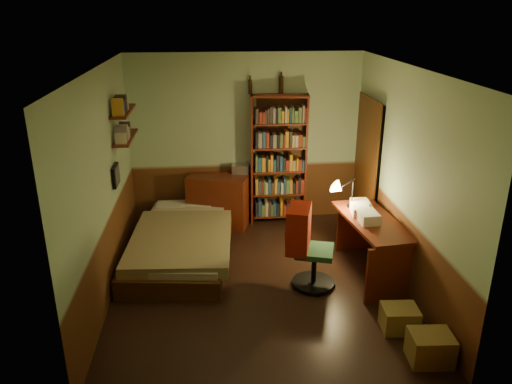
{
  "coord_description": "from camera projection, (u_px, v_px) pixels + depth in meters",
  "views": [
    {
      "loc": [
        -0.52,
        -5.4,
        3.25
      ],
      "look_at": [
        0.0,
        0.25,
        1.1
      ],
      "focal_mm": 35.0,
      "sensor_mm": 36.0,
      "label": 1
    }
  ],
  "objects": [
    {
      "name": "floor",
      "position": [
        258.0,
        282.0,
        6.23
      ],
      "size": [
        3.5,
        4.0,
        0.02
      ],
      "primitive_type": "cube",
      "color": "black",
      "rests_on": "ground"
    },
    {
      "name": "wall_shelf_upper",
      "position": [
        123.0,
        111.0,
        6.42
      ],
      "size": [
        0.2,
        0.9,
        0.03
      ],
      "primitive_type": "cube",
      "color": "#591D0E",
      "rests_on": "wall_left"
    },
    {
      "name": "bookshelf",
      "position": [
        279.0,
        160.0,
        7.63
      ],
      "size": [
        0.88,
        0.36,
        2.0
      ],
      "primitive_type": "cube",
      "rotation": [
        0.0,
        0.0,
        -0.11
      ],
      "color": "#591D0E",
      "rests_on": "ground"
    },
    {
      "name": "dresser",
      "position": [
        218.0,
        201.0,
        7.69
      ],
      "size": [
        0.99,
        0.7,
        0.8
      ],
      "primitive_type": "cube",
      "rotation": [
        0.0,
        0.0,
        -0.31
      ],
      "color": "#591D0E",
      "rests_on": "ground"
    },
    {
      "name": "cardboard_box_a",
      "position": [
        430.0,
        348.0,
        4.79
      ],
      "size": [
        0.42,
        0.35,
        0.3
      ],
      "primitive_type": "cube",
      "rotation": [
        0.0,
        0.0,
        -0.07
      ],
      "color": "olive",
      "rests_on": "ground"
    },
    {
      "name": "wall_shelf_lower",
      "position": [
        126.0,
        138.0,
        6.54
      ],
      "size": [
        0.2,
        0.9,
        0.03
      ],
      "primitive_type": "cube",
      "color": "#591D0E",
      "rests_on": "wall_left"
    },
    {
      "name": "red_jacket",
      "position": [
        326.0,
        169.0,
        5.88
      ],
      "size": [
        0.42,
        0.53,
        0.55
      ],
      "primitive_type": "cube",
      "rotation": [
        0.0,
        0.0,
        -0.43
      ],
      "color": "#A71E0C",
      "rests_on": "office_chair"
    },
    {
      "name": "doorway",
      "position": [
        367.0,
        169.0,
        7.23
      ],
      "size": [
        0.06,
        0.9,
        2.0
      ],
      "primitive_type": "cube",
      "color": "black",
      "rests_on": "ground"
    },
    {
      "name": "paper_stack",
      "position": [
        360.0,
        210.0,
        6.32
      ],
      "size": [
        0.24,
        0.31,
        0.12
      ],
      "primitive_type": "cube",
      "rotation": [
        0.0,
        0.0,
        -0.11
      ],
      "color": "silver",
      "rests_on": "desk"
    },
    {
      "name": "bed",
      "position": [
        182.0,
        233.0,
        6.75
      ],
      "size": [
        1.48,
        2.42,
        0.68
      ],
      "primitive_type": "cube",
      "rotation": [
        0.0,
        0.0,
        -0.11
      ],
      "color": "olive",
      "rests_on": "ground"
    },
    {
      "name": "desk_lamp",
      "position": [
        353.0,
        188.0,
        6.47
      ],
      "size": [
        0.2,
        0.2,
        0.54
      ],
      "primitive_type": "cone",
      "rotation": [
        0.0,
        0.0,
        0.31
      ],
      "color": "black",
      "rests_on": "desk"
    },
    {
      "name": "framed_picture",
      "position": [
        116.0,
        175.0,
        6.19
      ],
      "size": [
        0.04,
        0.32,
        0.26
      ],
      "primitive_type": "cube",
      "color": "black",
      "rests_on": "wall_left"
    },
    {
      "name": "door_trim",
      "position": [
        365.0,
        169.0,
        7.22
      ],
      "size": [
        0.02,
        0.98,
        2.08
      ],
      "primitive_type": "cube",
      "color": "#3C1F0B",
      "rests_on": "ground"
    },
    {
      "name": "bottle_right",
      "position": [
        281.0,
        85.0,
        7.34
      ],
      "size": [
        0.09,
        0.09,
        0.26
      ],
      "primitive_type": "cylinder",
      "rotation": [
        0.0,
        0.0,
        0.3
      ],
      "color": "black",
      "rests_on": "bookshelf"
    },
    {
      "name": "mini_stereo",
      "position": [
        240.0,
        169.0,
        7.67
      ],
      "size": [
        0.28,
        0.23,
        0.14
      ],
      "primitive_type": "cube",
      "rotation": [
        0.0,
        0.0,
        -0.12
      ],
      "color": "#B2B2B7",
      "rests_on": "dresser"
    },
    {
      "name": "wall_back",
      "position": [
        246.0,
        139.0,
        7.63
      ],
      "size": [
        3.5,
        0.02,
        2.6
      ],
      "primitive_type": "cube",
      "color": "#9EBC92",
      "rests_on": "ground"
    },
    {
      "name": "wall_front",
      "position": [
        282.0,
        270.0,
        3.89
      ],
      "size": [
        3.5,
        0.02,
        2.6
      ],
      "primitive_type": "cube",
      "color": "#9EBC92",
      "rests_on": "ground"
    },
    {
      "name": "desk",
      "position": [
        370.0,
        247.0,
        6.3
      ],
      "size": [
        0.74,
        1.45,
        0.74
      ],
      "primitive_type": "cube",
      "rotation": [
        0.0,
        0.0,
        0.13
      ],
      "color": "#591D0E",
      "rests_on": "ground"
    },
    {
      "name": "ceiling",
      "position": [
        258.0,
        68.0,
        5.3
      ],
      "size": [
        3.5,
        4.0,
        0.02
      ],
      "primitive_type": "cube",
      "color": "silver",
      "rests_on": "wall_back"
    },
    {
      "name": "wall_right",
      "position": [
        405.0,
        179.0,
        5.91
      ],
      "size": [
        0.02,
        4.0,
        2.6
      ],
      "primitive_type": "cube",
      "color": "#9EBC92",
      "rests_on": "ground"
    },
    {
      "name": "office_chair",
      "position": [
        315.0,
        243.0,
        5.93
      ],
      "size": [
        0.69,
        0.65,
        1.15
      ],
      "primitive_type": "cube",
      "rotation": [
        0.0,
        0.0,
        -0.29
      ],
      "color": "#265433",
      "rests_on": "ground"
    },
    {
      "name": "bottle_left",
      "position": [
        250.0,
        87.0,
        7.31
      ],
      "size": [
        0.06,
        0.06,
        0.21
      ],
      "primitive_type": "cylinder",
      "rotation": [
        0.0,
        0.0,
        0.13
      ],
      "color": "black",
      "rests_on": "bookshelf"
    },
    {
      "name": "cardboard_box_b",
      "position": [
        400.0,
        318.0,
        5.27
      ],
      "size": [
        0.39,
        0.33,
        0.26
      ],
      "primitive_type": "cube",
      "rotation": [
        0.0,
        0.0,
        -0.06
      ],
      "color": "olive",
      "rests_on": "ground"
    },
    {
      "name": "wall_left",
      "position": [
        103.0,
        188.0,
        5.61
      ],
      "size": [
        0.02,
        4.0,
        2.6
      ],
      "primitive_type": "cube",
      "color": "#9EBC92",
      "rests_on": "ground"
    }
  ]
}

